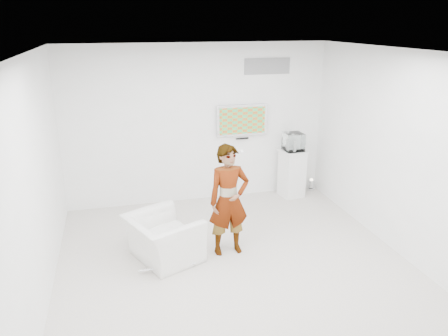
# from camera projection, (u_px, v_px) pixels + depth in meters

# --- Properties ---
(room) EXTENTS (5.01, 5.01, 3.00)m
(room) POSITION_uv_depth(u_px,v_px,m) (234.00, 165.00, 5.94)
(room) COLOR beige
(room) RESTS_ON ground
(tv) EXTENTS (1.00, 0.08, 0.60)m
(tv) POSITION_uv_depth(u_px,v_px,m) (242.00, 120.00, 8.37)
(tv) COLOR silver
(tv) RESTS_ON room
(logo_decal) EXTENTS (0.90, 0.02, 0.30)m
(logo_decal) POSITION_uv_depth(u_px,v_px,m) (267.00, 66.00, 8.20)
(logo_decal) COLOR gray
(logo_decal) RESTS_ON room
(person) EXTENTS (0.64, 0.44, 1.69)m
(person) POSITION_uv_depth(u_px,v_px,m) (229.00, 200.00, 6.43)
(person) COLOR white
(person) RESTS_ON room
(armchair) EXTENTS (1.23, 1.30, 0.67)m
(armchair) POSITION_uv_depth(u_px,v_px,m) (163.00, 238.00, 6.40)
(armchair) COLOR white
(armchair) RESTS_ON room
(pedestal) EXTENTS (0.53, 0.53, 0.95)m
(pedestal) POSITION_uv_depth(u_px,v_px,m) (292.00, 173.00, 8.70)
(pedestal) COLOR white
(pedestal) RESTS_ON room
(floor_uplight) EXTENTS (0.20, 0.20, 0.24)m
(floor_uplight) POSITION_uv_depth(u_px,v_px,m) (311.00, 185.00, 9.09)
(floor_uplight) COLOR silver
(floor_uplight) RESTS_ON room
(vitrine) EXTENTS (0.36, 0.36, 0.35)m
(vitrine) POSITION_uv_depth(u_px,v_px,m) (293.00, 142.00, 8.49)
(vitrine) COLOR white
(vitrine) RESTS_ON pedestal
(console) EXTENTS (0.07, 0.16, 0.21)m
(console) POSITION_uv_depth(u_px,v_px,m) (293.00, 145.00, 8.52)
(console) COLOR white
(console) RESTS_ON pedestal
(wii_remote) EXTENTS (0.05, 0.13, 0.03)m
(wii_remote) POSITION_uv_depth(u_px,v_px,m) (242.00, 152.00, 6.43)
(wii_remote) COLOR white
(wii_remote) RESTS_ON person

